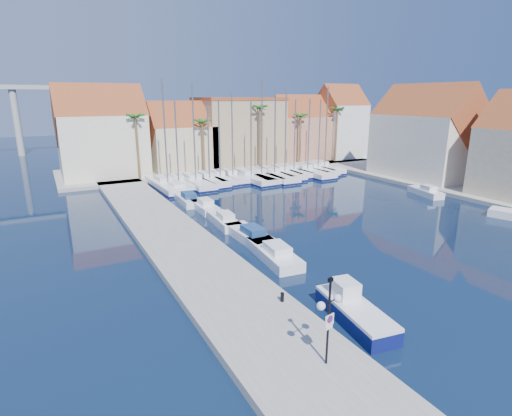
% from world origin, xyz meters
% --- Properties ---
extents(ground, '(260.00, 260.00, 0.00)m').
position_xyz_m(ground, '(0.00, 0.00, 0.00)').
color(ground, black).
rests_on(ground, ground).
extents(quay_west, '(6.00, 77.00, 0.50)m').
position_xyz_m(quay_west, '(-9.00, 13.50, 0.25)').
color(quay_west, gray).
rests_on(quay_west, ground).
extents(shore_north, '(54.00, 16.00, 0.50)m').
position_xyz_m(shore_north, '(10.00, 48.00, 0.25)').
color(shore_north, gray).
rests_on(shore_north, ground).
extents(shore_east, '(12.00, 60.00, 0.50)m').
position_xyz_m(shore_east, '(32.00, 15.00, 0.25)').
color(shore_east, gray).
rests_on(shore_east, ground).
extents(lamp_post, '(1.41, 0.57, 4.21)m').
position_xyz_m(lamp_post, '(-8.07, -4.46, 3.26)').
color(lamp_post, black).
rests_on(lamp_post, quay_west).
extents(bollard, '(0.22, 0.22, 0.54)m').
position_xyz_m(bollard, '(-6.83, 1.28, 0.77)').
color(bollard, black).
rests_on(bollard, quay_west).
extents(fishing_boat, '(2.68, 5.87, 1.98)m').
position_xyz_m(fishing_boat, '(-4.02, -1.67, 0.66)').
color(fishing_boat, '#0E1456').
rests_on(fishing_boat, ground).
extents(motorboat_west_0, '(2.72, 6.68, 1.40)m').
position_xyz_m(motorboat_west_0, '(-3.42, 7.96, 0.51)').
color(motorboat_west_0, white).
rests_on(motorboat_west_0, ground).
extents(motorboat_west_1, '(2.10, 6.36, 1.40)m').
position_xyz_m(motorboat_west_1, '(-3.12, 12.53, 0.51)').
color(motorboat_west_1, white).
rests_on(motorboat_west_1, ground).
extents(motorboat_west_2, '(2.15, 5.62, 1.40)m').
position_xyz_m(motorboat_west_2, '(-3.39, 17.51, 0.51)').
color(motorboat_west_2, white).
rests_on(motorboat_west_2, ground).
extents(motorboat_west_3, '(1.85, 5.55, 1.40)m').
position_xyz_m(motorboat_west_3, '(-3.19, 23.40, 0.51)').
color(motorboat_west_3, white).
rests_on(motorboat_west_3, ground).
extents(motorboat_west_4, '(2.22, 6.02, 1.40)m').
position_xyz_m(motorboat_west_4, '(-3.78, 27.20, 0.51)').
color(motorboat_west_4, white).
rests_on(motorboat_west_4, ground).
extents(motorboat_west_5, '(2.48, 6.83, 1.40)m').
position_xyz_m(motorboat_west_5, '(-3.42, 33.17, 0.51)').
color(motorboat_west_5, white).
rests_on(motorboat_west_5, ground).
extents(motorboat_east_1, '(2.71, 5.33, 1.40)m').
position_xyz_m(motorboat_east_1, '(23.98, 16.56, 0.51)').
color(motorboat_east_1, white).
rests_on(motorboat_east_1, ground).
extents(sailboat_0, '(3.23, 11.52, 14.33)m').
position_xyz_m(sailboat_0, '(-3.83, 35.81, 0.59)').
color(sailboat_0, white).
rests_on(sailboat_0, ground).
extents(sailboat_1, '(2.41, 8.34, 11.57)m').
position_xyz_m(sailboat_1, '(-2.14, 36.22, 0.60)').
color(sailboat_1, white).
rests_on(sailboat_1, ground).
extents(sailboat_2, '(2.92, 10.45, 13.84)m').
position_xyz_m(sailboat_2, '(0.18, 35.93, 0.60)').
color(sailboat_2, white).
rests_on(sailboat_2, ground).
extents(sailboat_3, '(3.26, 9.75, 11.02)m').
position_xyz_m(sailboat_3, '(2.35, 36.26, 0.57)').
color(sailboat_3, white).
rests_on(sailboat_3, ground).
extents(sailboat_4, '(2.71, 8.87, 11.63)m').
position_xyz_m(sailboat_4, '(4.26, 36.69, 0.59)').
color(sailboat_4, white).
rests_on(sailboat_4, ground).
extents(sailboat_5, '(2.22, 8.19, 12.56)m').
position_xyz_m(sailboat_5, '(6.20, 36.52, 0.62)').
color(sailboat_5, white).
rests_on(sailboat_5, ground).
extents(sailboat_6, '(3.81, 11.62, 11.59)m').
position_xyz_m(sailboat_6, '(8.55, 35.49, 0.56)').
color(sailboat_6, white).
rests_on(sailboat_6, ground).
extents(sailboat_7, '(3.89, 11.63, 14.47)m').
position_xyz_m(sailboat_7, '(10.56, 35.72, 0.59)').
color(sailboat_7, white).
rests_on(sailboat_7, ground).
extents(sailboat_8, '(3.12, 11.49, 13.22)m').
position_xyz_m(sailboat_8, '(12.42, 35.20, 0.57)').
color(sailboat_8, white).
rests_on(sailboat_8, ground).
extents(sailboat_9, '(3.70, 10.78, 13.57)m').
position_xyz_m(sailboat_9, '(14.87, 36.02, 0.59)').
color(sailboat_9, white).
rests_on(sailboat_9, ground).
extents(sailboat_10, '(2.96, 9.58, 11.72)m').
position_xyz_m(sailboat_10, '(16.78, 36.34, 0.58)').
color(sailboat_10, white).
rests_on(sailboat_10, ground).
extents(sailboat_11, '(3.74, 12.11, 11.74)m').
position_xyz_m(sailboat_11, '(18.72, 35.57, 0.55)').
color(sailboat_11, white).
rests_on(sailboat_11, ground).
extents(sailboat_12, '(3.00, 9.80, 11.68)m').
position_xyz_m(sailboat_12, '(21.20, 35.94, 0.58)').
color(sailboat_12, white).
rests_on(sailboat_12, ground).
extents(sailboat_13, '(3.01, 9.76, 13.64)m').
position_xyz_m(sailboat_13, '(23.12, 36.69, 0.61)').
color(sailboat_13, white).
rests_on(sailboat_13, ground).
extents(building_0, '(12.30, 9.00, 13.50)m').
position_xyz_m(building_0, '(-10.00, 47.00, 6.52)').
color(building_0, beige).
rests_on(building_0, shore_north).
extents(building_1, '(10.30, 8.00, 11.00)m').
position_xyz_m(building_1, '(2.00, 47.00, 5.30)').
color(building_1, '#C5B18B').
rests_on(building_1, shore_north).
extents(building_2, '(14.20, 10.20, 11.50)m').
position_xyz_m(building_2, '(13.00, 48.00, 6.26)').
color(building_2, tan).
rests_on(building_2, shore_north).
extents(building_3, '(10.30, 8.00, 12.00)m').
position_xyz_m(building_3, '(25.00, 47.00, 5.86)').
color(building_3, '#B3735A').
rests_on(building_3, shore_north).
extents(building_4, '(8.30, 8.00, 14.00)m').
position_xyz_m(building_4, '(34.00, 46.00, 6.97)').
color(building_4, silver).
rests_on(building_4, shore_north).
extents(building_6, '(9.00, 14.30, 13.50)m').
position_xyz_m(building_6, '(32.00, 24.00, 6.52)').
color(building_6, beige).
rests_on(building_6, shore_east).
extents(palm_0, '(2.60, 2.60, 10.15)m').
position_xyz_m(palm_0, '(-6.00, 42.00, 9.08)').
color(palm_0, brown).
rests_on(palm_0, shore_north).
extents(palm_1, '(2.60, 2.60, 9.15)m').
position_xyz_m(palm_1, '(4.00, 42.00, 8.14)').
color(palm_1, brown).
rests_on(palm_1, shore_north).
extents(palm_2, '(2.60, 2.60, 11.15)m').
position_xyz_m(palm_2, '(14.00, 42.00, 10.02)').
color(palm_2, brown).
rests_on(palm_2, shore_north).
extents(palm_3, '(2.60, 2.60, 9.65)m').
position_xyz_m(palm_3, '(22.00, 42.00, 8.61)').
color(palm_3, brown).
rests_on(palm_3, shore_north).
extents(palm_4, '(2.60, 2.60, 10.65)m').
position_xyz_m(palm_4, '(30.00, 42.00, 9.55)').
color(palm_4, brown).
rests_on(palm_4, shore_north).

